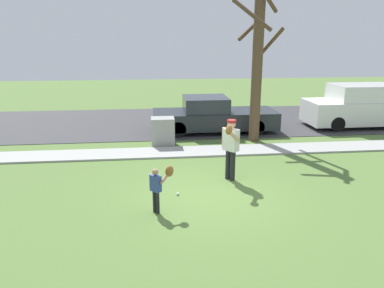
% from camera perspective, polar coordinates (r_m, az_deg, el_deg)
% --- Properties ---
extents(ground_plane, '(48.00, 48.00, 0.00)m').
position_cam_1_polar(ground_plane, '(12.79, 0.22, -1.44)').
color(ground_plane, '#567538').
extents(sidewalk_strip, '(36.00, 1.20, 0.06)m').
position_cam_1_polar(sidewalk_strip, '(12.87, 0.17, -1.18)').
color(sidewalk_strip, '#A3A39E').
rests_on(sidewalk_strip, ground).
extents(road_surface, '(36.00, 6.80, 0.02)m').
position_cam_1_polar(road_surface, '(17.69, -1.62, 3.56)').
color(road_surface, '#38383A').
rests_on(road_surface, ground).
extents(person_adult, '(0.53, 0.86, 1.73)m').
position_cam_1_polar(person_adult, '(10.13, 6.02, 0.11)').
color(person_adult, black).
rests_on(person_adult, ground).
extents(person_child, '(0.59, 0.34, 1.11)m').
position_cam_1_polar(person_child, '(8.35, -5.15, -6.11)').
color(person_child, black).
rests_on(person_child, ground).
extents(baseball, '(0.07, 0.07, 0.07)m').
position_cam_1_polar(baseball, '(9.45, -2.25, -7.74)').
color(baseball, white).
rests_on(baseball, ground).
extents(utility_cabinet, '(0.85, 0.67, 1.04)m').
position_cam_1_polar(utility_cabinet, '(13.69, -4.55, 1.95)').
color(utility_cabinet, gray).
rests_on(utility_cabinet, ground).
extents(street_tree_near, '(1.85, 1.89, 5.72)m').
position_cam_1_polar(street_tree_near, '(14.08, 10.14, 12.50)').
color(street_tree_near, brown).
rests_on(street_tree_near, ground).
extents(parked_pickup_dark, '(5.20, 1.95, 1.48)m').
position_cam_1_polar(parked_pickup_dark, '(15.66, 3.21, 4.37)').
color(parked_pickup_dark, '#23282D').
rests_on(parked_pickup_dark, road_surface).
extents(parked_van_white, '(5.00, 1.95, 1.88)m').
position_cam_1_polar(parked_van_white, '(18.20, 24.92, 5.28)').
color(parked_van_white, silver).
rests_on(parked_van_white, road_surface).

